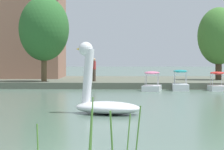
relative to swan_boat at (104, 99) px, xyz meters
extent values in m
cube|color=#5B6051|center=(-0.05, 25.33, -0.29)|extent=(134.36, 18.53, 0.47)
ellipsoid|color=white|center=(0.15, -0.06, -0.30)|extent=(2.91, 2.35, 0.46)
cylinder|color=white|center=(-0.60, 0.24, 0.85)|extent=(0.59, 0.49, 2.05)
sphere|color=white|center=(-0.68, 0.27, 1.87)|extent=(0.69, 0.69, 0.53)
cone|color=yellow|center=(-0.88, 0.35, 1.87)|extent=(0.49, 0.42, 0.29)
cube|color=white|center=(2.34, 14.44, -0.35)|extent=(1.47, 2.25, 0.37)
ellipsoid|color=pink|center=(2.34, 14.44, 0.70)|extent=(1.19, 1.18, 0.20)
cylinder|color=#B7B7BF|center=(1.98, 14.92, 0.27)|extent=(0.04, 0.04, 0.87)
cylinder|color=#B7B7BF|center=(2.82, 14.80, 0.27)|extent=(0.04, 0.04, 0.87)
cylinder|color=#B7B7BF|center=(1.86, 14.09, 0.27)|extent=(0.04, 0.04, 0.87)
cylinder|color=#B7B7BF|center=(2.70, 13.97, 0.27)|extent=(0.04, 0.04, 0.87)
cube|color=white|center=(4.33, 14.92, -0.31)|extent=(1.16, 2.10, 0.44)
ellipsoid|color=teal|center=(4.33, 14.92, 0.80)|extent=(1.03, 1.20, 0.20)
cylinder|color=#B7B7BF|center=(3.95, 15.40, 0.36)|extent=(0.04, 0.04, 0.89)
cylinder|color=#B7B7BF|center=(4.74, 15.37, 0.36)|extent=(0.04, 0.04, 0.89)
cylinder|color=#B7B7BF|center=(3.92, 14.46, 0.36)|extent=(0.04, 0.04, 0.89)
cylinder|color=#B7B7BF|center=(4.70, 14.43, 0.36)|extent=(0.04, 0.04, 0.89)
cube|color=white|center=(6.87, 14.91, -0.36)|extent=(1.10, 1.99, 0.35)
ellipsoid|color=red|center=(6.87, 14.91, 0.69)|extent=(0.99, 1.04, 0.20)
cylinder|color=#B7B7BF|center=(6.47, 15.32, 0.25)|extent=(0.04, 0.04, 0.87)
cylinder|color=#B7B7BF|center=(7.25, 15.33, 0.25)|extent=(0.04, 0.04, 0.87)
cylinder|color=#B7B7BF|center=(6.48, 14.50, 0.25)|extent=(0.04, 0.04, 0.87)
cylinder|color=#B7B7BF|center=(7.26, 14.51, 0.25)|extent=(0.04, 0.04, 0.87)
cylinder|color=#423323|center=(8.40, 22.72, 1.15)|extent=(0.54, 0.54, 2.41)
ellipsoid|color=#427A33|center=(8.40, 22.72, 3.73)|extent=(5.05, 5.12, 4.93)
cylinder|color=brown|center=(-5.93, 18.37, 1.41)|extent=(0.43, 0.43, 2.93)
ellipsoid|color=#2D662D|center=(-5.93, 18.37, 4.07)|extent=(5.57, 5.72, 5.03)
cube|color=#47382D|center=(-2.03, 18.82, 0.41)|extent=(0.24, 0.25, 0.94)
cube|color=#A53333|center=(-2.03, 18.82, 1.21)|extent=(0.27, 0.28, 0.65)
sphere|color=tan|center=(-2.03, 18.82, 1.66)|extent=(0.24, 0.24, 0.24)
cube|color=gray|center=(-9.74, 27.99, 0.90)|extent=(4.36, 2.05, 1.91)
cube|color=black|center=(-9.74, 27.99, 1.28)|extent=(4.02, 2.08, 0.54)
cylinder|color=#4C7F33|center=(1.17, -9.52, 0.06)|extent=(0.14, 0.05, 1.19)
cylinder|color=#4C7F33|center=(0.48, -9.87, 0.05)|extent=(0.10, 0.13, 1.16)
cylinder|color=#4C7F33|center=(0.45, -9.37, 0.12)|extent=(0.07, 0.06, 1.31)
cylinder|color=#4C7F33|center=(1.03, -9.14, -0.02)|extent=(0.10, 0.11, 1.02)
cylinder|color=#4C7F33|center=(0.79, -9.56, 0.03)|extent=(0.09, 0.08, 1.12)
camera|label=1|loc=(1.13, -16.43, 1.30)|focal=72.01mm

